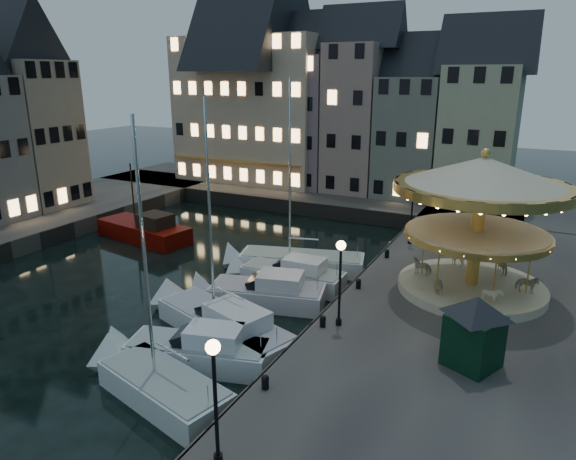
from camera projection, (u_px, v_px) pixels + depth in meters
The scene contains 30 objects.
ground at pixel (202, 326), 26.77m from camera, with size 160.00×160.00×0.00m, color black.
quay_east at pixel (501, 323), 25.68m from camera, with size 16.00×56.00×1.30m, color #474442.
quay_north at pixel (297, 192), 53.93m from camera, with size 44.00×12.00×1.30m, color #474442.
quaywall_e at pixel (351, 294), 29.12m from camera, with size 0.15×44.00×1.30m, color #47423A.
quaywall_n at pixel (289, 207), 47.95m from camera, with size 48.00×0.15×1.30m, color #47423A.
quaywall_w at pixel (9, 251), 36.04m from camera, with size 0.15×44.00×1.30m, color #47423A.
streetlamp_a at pixel (215, 385), 14.81m from camera, with size 0.44×0.44×4.17m.
streetlamp_b at pixel (340, 271), 23.35m from camera, with size 0.44×0.44×4.17m.
streetlamp_c at pixel (412, 206), 34.87m from camera, with size 0.44×0.44×4.17m.
bollard_a at pixel (265, 381), 19.19m from camera, with size 0.30×0.30×0.57m.
bollard_b at pixel (323, 321), 23.89m from camera, with size 0.30×0.30×0.57m.
bollard_c at pixel (358, 283), 28.16m from camera, with size 0.30×0.30×0.57m.
bollard_d at pixel (387, 253), 32.85m from camera, with size 0.30×0.30×0.57m.
townhouse_na at pixel (215, 118), 58.50m from camera, with size 5.50×8.00×12.80m.
townhouse_nb at pixel (256, 115), 56.01m from camera, with size 6.16×8.00×13.80m.
townhouse_nc at pixel (306, 112), 53.25m from camera, with size 6.82×8.00×14.80m.
townhouse_nd at pixel (359, 109), 50.63m from camera, with size 5.50×8.00×15.80m.
townhouse_ne at pixel (413, 127), 48.73m from camera, with size 6.16×8.00×12.80m.
townhouse_nf at pixel (480, 124), 45.97m from camera, with size 6.82×8.00×13.80m.
townhouse_wc at pixel (28, 123), 44.83m from camera, with size 8.80×5.50×14.20m.
hotel_corner at pixel (256, 101), 55.54m from camera, with size 17.60×9.00×16.80m.
motorboat_a at pixel (156, 384), 20.84m from camera, with size 7.21×3.92×11.93m.
motorboat_b at pixel (190, 351), 23.12m from camera, with size 7.50×3.86×2.15m.
motorboat_c at pixel (220, 322), 25.71m from camera, with size 9.31×5.15×12.50m.
motorboat_d at pixel (260, 293), 29.19m from camera, with size 7.57×4.14×2.15m.
motorboat_e at pixel (287, 275), 31.77m from camera, with size 7.42×2.23×2.15m.
motorboat_f at pixel (293, 262), 34.35m from camera, with size 9.22×4.67×12.29m.
red_fishing_boat at pixel (145, 231), 40.51m from camera, with size 8.53×4.14×6.15m.
carousel at pixel (481, 200), 26.36m from camera, with size 8.87×8.87×7.76m.
ticket_kiosk at pixel (476, 320), 20.23m from camera, with size 2.92×2.92×3.42m.
Camera 1 is at (14.88, -19.52, 12.65)m, focal length 32.00 mm.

